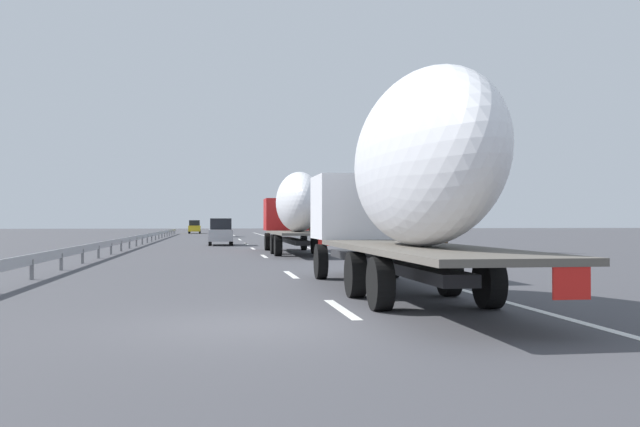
{
  "coord_description": "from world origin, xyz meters",
  "views": [
    {
      "loc": [
        -11.65,
        0.68,
        1.71
      ],
      "look_at": [
        18.35,
        -3.84,
        2.07
      ],
      "focal_mm": 39.71,
      "sensor_mm": 36.0,
      "label": 1
    }
  ],
  "objects": [
    {
      "name": "ground_plane",
      "position": [
        40.0,
        0.0,
        0.0
      ],
      "size": [
        260.0,
        260.0,
        0.0
      ],
      "primitive_type": "plane",
      "color": "#424247"
    },
    {
      "name": "lane_stripe_0",
      "position": [
        2.0,
        -1.8,
        0.0
      ],
      "size": [
        3.2,
        0.2,
        0.01
      ],
      "primitive_type": "cube",
      "color": "white",
      "rests_on": "ground_plane"
    },
    {
      "name": "lane_stripe_1",
      "position": [
        11.12,
        -1.8,
        0.0
      ],
      "size": [
        3.2,
        0.2,
        0.01
      ],
      "primitive_type": "cube",
      "color": "white",
      "rests_on": "ground_plane"
    },
    {
      "name": "lane_stripe_2",
      "position": [
        23.43,
        -1.8,
        0.0
      ],
      "size": [
        3.2,
        0.2,
        0.01
      ],
      "primitive_type": "cube",
      "color": "white",
      "rests_on": "ground_plane"
    },
    {
      "name": "lane_stripe_3",
      "position": [
        33.68,
        -1.8,
        0.0
      ],
      "size": [
        3.2,
        0.2,
        0.01
      ],
      "primitive_type": "cube",
      "color": "white",
      "rests_on": "ground_plane"
    },
    {
      "name": "lane_stripe_4",
      "position": [
        42.84,
        -1.8,
        0.0
      ],
      "size": [
        3.2,
        0.2,
        0.01
      ],
      "primitive_type": "cube",
      "color": "white",
      "rests_on": "ground_plane"
    },
    {
      "name": "lane_stripe_5",
      "position": [
        44.14,
        -1.8,
        0.0
      ],
      "size": [
        3.2,
        0.2,
        0.01
      ],
      "primitive_type": "cube",
      "color": "white",
      "rests_on": "ground_plane"
    },
    {
      "name": "lane_stripe_6",
      "position": [
        55.27,
        -1.8,
        0.0
      ],
      "size": [
        3.2,
        0.2,
        0.01
      ],
      "primitive_type": "cube",
      "color": "white",
      "rests_on": "ground_plane"
    },
    {
      "name": "lane_stripe_7",
      "position": [
        58.18,
        -1.8,
        0.0
      ],
      "size": [
        3.2,
        0.2,
        0.01
      ],
      "primitive_type": "cube",
      "color": "white",
      "rests_on": "ground_plane"
    },
    {
      "name": "lane_stripe_8",
      "position": [
        74.51,
        -1.8,
        0.0
      ],
      "size": [
        3.2,
        0.2,
        0.01
      ],
      "primitive_type": "cube",
      "color": "white",
      "rests_on": "ground_plane"
    },
    {
      "name": "lane_stripe_9",
      "position": [
        78.99,
        -1.8,
        0.0
      ],
      "size": [
        3.2,
        0.2,
        0.01
      ],
      "primitive_type": "cube",
      "color": "white",
      "rests_on": "ground_plane"
    },
    {
      "name": "edge_line_right",
      "position": [
        45.0,
        -5.5,
        0.0
      ],
      "size": [
        110.0,
        0.2,
        0.01
      ],
      "primitive_type": "cube",
      "color": "white",
      "rests_on": "ground_plane"
    },
    {
      "name": "truck_lead",
      "position": [
        25.56,
        -3.6,
        2.44
      ],
      "size": [
        13.12,
        2.55,
        4.25
      ],
      "color": "#B21919",
      "rests_on": "ground_plane"
    },
    {
      "name": "truck_trailing",
      "position": [
        3.8,
        -3.6,
        2.72
      ],
      "size": [
        14.39,
        2.55,
        4.84
      ],
      "color": "silver",
      "rests_on": "ground_plane"
    },
    {
      "name": "car_blue_sedan",
      "position": [
        70.12,
        -0.25,
        0.93
      ],
      "size": [
        4.22,
        1.76,
        1.85
      ],
      "color": "#28479E",
      "rests_on": "ground_plane"
    },
    {
      "name": "car_yellow_coupe",
      "position": [
        93.16,
        3.43,
        0.97
      ],
      "size": [
        4.67,
        1.73,
        1.94
      ],
      "color": "gold",
      "rests_on": "ground_plane"
    },
    {
      "name": "car_silver_hatch",
      "position": [
        40.51,
        0.18,
        0.97
      ],
      "size": [
        4.5,
        1.73,
        1.95
      ],
      "color": "#ADB2B7",
      "rests_on": "ground_plane"
    },
    {
      "name": "road_sign",
      "position": [
        44.63,
        -6.7,
        2.27
      ],
      "size": [
        0.1,
        0.9,
        3.28
      ],
      "color": "gray",
      "rests_on": "ground_plane"
    },
    {
      "name": "tree_0",
      "position": [
        78.83,
        -11.63,
        3.9
      ],
      "size": [
        3.54,
        3.54,
        6.37
      ],
      "color": "#472D19",
      "rests_on": "ground_plane"
    },
    {
      "name": "tree_1",
      "position": [
        70.33,
        -11.28,
        4.16
      ],
      "size": [
        3.73,
        3.73,
        6.96
      ],
      "color": "#472D19",
      "rests_on": "ground_plane"
    },
    {
      "name": "tree_2",
      "position": [
        59.67,
        -9.67,
        4.2
      ],
      "size": [
        3.9,
        3.9,
        6.47
      ],
      "color": "#472D19",
      "rests_on": "ground_plane"
    },
    {
      "name": "tree_3",
      "position": [
        27.88,
        -12.64,
        4.15
      ],
      "size": [
        2.91,
        2.91,
        6.94
      ],
      "color": "#472D19",
      "rests_on": "ground_plane"
    },
    {
      "name": "guardrail_median",
      "position": [
        43.0,
        6.0,
        0.58
      ],
      "size": [
        94.0,
        0.1,
        0.76
      ],
      "color": "#9EA0A5",
      "rests_on": "ground_plane"
    }
  ]
}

